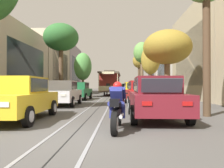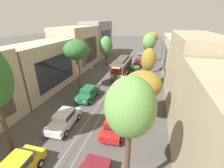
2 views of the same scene
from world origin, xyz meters
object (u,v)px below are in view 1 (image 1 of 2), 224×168
at_px(parked_car_yellow_near_left, 19,98).
at_px(parked_car_green_fifth_right, 127,89).
at_px(street_tree_kerb_left_mid, 83,67).
at_px(parked_car_maroon_near_right, 156,98).
at_px(pedestrian_on_left_pavement, 65,88).
at_px(street_tree_kerb_left_second, 61,38).
at_px(parked_car_yellow_mid_right, 133,91).
at_px(parked_car_green_mid_left, 79,91).
at_px(parked_car_white_fourth_right, 131,90).
at_px(motorcycle_with_rider, 117,107).
at_px(street_tree_kerb_right_far, 139,62).
at_px(cable_car_trolley, 111,83).
at_px(parked_car_maroon_sixth_right, 126,89).
at_px(parked_car_grey_far_right, 125,88).
at_px(street_tree_kerb_right_fourth, 142,54).
at_px(parked_car_red_second_right, 141,93).
at_px(street_tree_kerb_right_mid, 151,60).
at_px(pedestrian_on_right_pavement, 155,89).
at_px(street_tree_kerb_right_second, 167,48).
at_px(parked_car_white_second_left, 63,93).

height_order(parked_car_yellow_near_left, parked_car_green_fifth_right, same).
bearing_deg(street_tree_kerb_left_mid, parked_car_maroon_near_right, -75.06).
bearing_deg(pedestrian_on_left_pavement, street_tree_kerb_left_second, -78.87).
bearing_deg(parked_car_yellow_mid_right, parked_car_green_mid_left, 178.57).
distance_m(parked_car_white_fourth_right, motorcycle_with_rider, 19.53).
xyz_separation_m(parked_car_green_mid_left, street_tree_kerb_right_far, (7.53, 21.74, 4.94)).
relative_size(parked_car_white_fourth_right, street_tree_kerb_right_far, 0.60).
xyz_separation_m(parked_car_white_fourth_right, cable_car_trolley, (-2.59, 4.99, 0.86)).
distance_m(parked_car_maroon_sixth_right, parked_car_grey_far_right, 5.90).
bearing_deg(parked_car_green_fifth_right, motorcycle_with_rider, -92.75).
xyz_separation_m(street_tree_kerb_left_mid, street_tree_kerb_right_fourth, (9.30, -3.23, 1.59)).
relative_size(parked_car_yellow_near_left, cable_car_trolley, 0.48).
distance_m(parked_car_red_second_right, street_tree_kerb_right_far, 27.80).
bearing_deg(street_tree_kerb_right_fourth, street_tree_kerb_right_mid, -86.54).
relative_size(parked_car_yellow_near_left, pedestrian_on_right_pavement, 2.78).
bearing_deg(parked_car_white_fourth_right, street_tree_kerb_right_fourth, 73.85).
bearing_deg(parked_car_white_fourth_right, street_tree_kerb_right_far, 81.45).
bearing_deg(street_tree_kerb_right_mid, street_tree_kerb_right_far, 89.68).
bearing_deg(street_tree_kerb_right_second, parked_car_green_fifth_right, 99.74).
bearing_deg(parked_car_green_mid_left, pedestrian_on_right_pavement, 35.08).
bearing_deg(parked_car_yellow_mid_right, street_tree_kerb_right_mid, 68.71).
relative_size(parked_car_yellow_near_left, motorcycle_with_rider, 2.21).
bearing_deg(pedestrian_on_right_pavement, parked_car_maroon_sixth_right, 103.36).
height_order(parked_car_white_fourth_right, parked_car_grey_far_right, same).
relative_size(parked_car_yellow_near_left, parked_car_grey_far_right, 1.00).
relative_size(parked_car_green_fifth_right, parked_car_grey_far_right, 1.00).
bearing_deg(motorcycle_with_rider, parked_car_maroon_near_right, 56.09).
bearing_deg(cable_car_trolley, parked_car_yellow_near_left, -96.28).
height_order(parked_car_green_mid_left, street_tree_kerb_left_mid, street_tree_kerb_left_mid).
bearing_deg(parked_car_white_fourth_right, cable_car_trolley, 117.46).
distance_m(parked_car_green_mid_left, pedestrian_on_left_pavement, 10.95).
xyz_separation_m(parked_car_green_mid_left, street_tree_kerb_right_mid, (7.44, 6.21, 3.53)).
relative_size(street_tree_kerb_left_mid, motorcycle_with_rider, 3.36).
bearing_deg(street_tree_kerb_right_fourth, cable_car_trolley, -158.78).
relative_size(parked_car_maroon_near_right, street_tree_kerb_right_second, 0.79).
distance_m(parked_car_white_second_left, parked_car_red_second_right, 5.08).
relative_size(parked_car_red_second_right, street_tree_kerb_right_second, 0.80).
xyz_separation_m(street_tree_kerb_left_second, street_tree_kerb_right_far, (9.71, 19.79, -0.35)).
relative_size(parked_car_white_second_left, cable_car_trolley, 0.48).
bearing_deg(street_tree_kerb_left_mid, street_tree_kerb_right_mid, -44.25).
bearing_deg(pedestrian_on_right_pavement, parked_car_white_second_left, -123.94).
bearing_deg(street_tree_kerb_right_fourth, parked_car_white_second_left, -110.70).
bearing_deg(pedestrian_on_right_pavement, parked_car_grey_far_right, 99.00).
relative_size(parked_car_maroon_near_right, parked_car_grey_far_right, 0.99).
distance_m(street_tree_kerb_left_second, pedestrian_on_right_pavement, 11.91).
bearing_deg(street_tree_kerb_left_second, motorcycle_with_rider, -69.75).
relative_size(street_tree_kerb_right_far, cable_car_trolley, 0.80).
relative_size(parked_car_red_second_right, parked_car_yellow_mid_right, 1.00).
relative_size(parked_car_red_second_right, pedestrian_on_right_pavement, 2.79).
height_order(parked_car_green_fifth_right, motorcycle_with_rider, parked_car_green_fifth_right).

